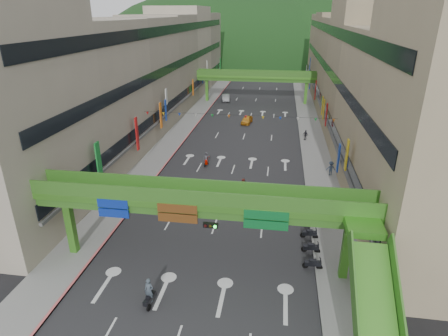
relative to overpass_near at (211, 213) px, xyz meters
The scene contains 23 objects.
ground 7.55m from the overpass_near, 99.84° to the right, with size 320.00×320.00×0.00m, color black.
road_slab 44.93m from the overpass_near, 91.20° to the left, with size 18.00×140.00×0.02m, color #28282B.
sidewalk_left 46.47m from the overpass_near, 104.97° to the left, with size 4.00×140.00×0.15m, color gray.
sidewalk_right 46.03m from the overpass_near, 77.29° to the left, with size 4.00×140.00×0.15m, color gray.
curb_left 46.02m from the overpass_near, 102.67° to the left, with size 0.20×140.00×0.18m, color #CC5959.
curb_right 45.65m from the overpass_near, 79.63° to the left, with size 0.20×140.00×0.18m, color gray.
building_row_left 49.02m from the overpass_near, 114.00° to the left, with size 12.80×95.00×19.00m.
building_row_right 48.30m from the overpass_near, 68.03° to the left, with size 12.80×95.00×19.00m.
overpass_near is the anchor object (origin of this frame).
overpass_far 59.63m from the overpass_near, 90.90° to the left, with size 28.00×2.20×7.10m.
hill_left 155.52m from the overpass_near, 95.88° to the left, with size 168.00×140.00×112.00m, color #1C4419.
hill_right 176.35m from the overpass_near, 82.15° to the left, with size 208.00×176.00×128.00m, color #1C4419.
bunting_string 24.65m from the overpass_near, 92.17° to the left, with size 26.00×0.36×0.47m.
scooter_rider_near 7.03m from the overpass_near, 129.30° to the right, with size 0.75×1.59×2.18m.
scooter_rider_mid 13.64m from the overpass_near, 84.81° to the left, with size 0.95×1.60×2.20m.
scooter_rider_left 12.48m from the overpass_near, 129.21° to the left, with size 0.97×1.60×1.97m.
scooter_rider_far 22.28m from the overpass_near, 102.24° to the left, with size 0.83×1.59×1.88m.
parked_scooter_row 10.26m from the overpass_near, 30.40° to the left, with size 1.60×7.18×1.08m.
car_silver 60.95m from the overpass_near, 97.25° to the left, with size 1.59×4.55×1.50m, color silver.
car_yellow 42.66m from the overpass_near, 91.63° to the left, with size 1.61×4.00×1.36m, color gold.
pedestrian_red 13.11m from the overpass_near, 41.27° to the left, with size 0.82×0.64×1.69m, color #A41538.
pedestrian_dark 35.35m from the overpass_near, 75.36° to the left, with size 0.93×0.39×1.59m, color black.
pedestrian_blue 23.58m from the overpass_near, 60.92° to the left, with size 0.85×0.54×1.81m, color #334157.
Camera 1 is at (5.48, -18.41, 18.92)m, focal length 30.00 mm.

